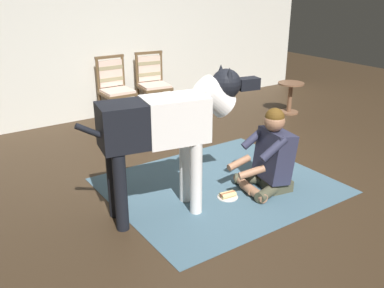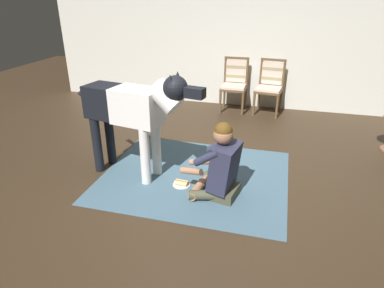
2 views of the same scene
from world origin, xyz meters
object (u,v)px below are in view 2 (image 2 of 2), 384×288
Objects in this scene: large_dog at (133,109)px; hot_dog_on_plate at (182,183)px; dining_chair_right_of_pair at (270,84)px; person_sitting_on_floor at (220,167)px; dining_chair_left_of_pair at (235,82)px.

hot_dog_on_plate is (0.61, -0.11, -0.84)m from large_dog.
hot_dog_on_plate is at bearing -105.42° from dining_chair_right_of_pair.
dining_chair_left_of_pair is at bearing 95.74° from person_sitting_on_floor.
dining_chair_right_of_pair is 4.70× the size of hot_dog_on_plate.
large_dog is (-1.43, -2.85, 0.32)m from dining_chair_right_of_pair.
dining_chair_right_of_pair reaches higher than person_sitting_on_floor.
large_dog is at bearing 169.46° from person_sitting_on_floor.
hot_dog_on_plate is (-0.16, -2.96, -0.52)m from dining_chair_left_of_pair.
large_dog reaches higher than dining_chair_left_of_pair.
person_sitting_on_floor is at bearing -96.52° from dining_chair_right_of_pair.
dining_chair_right_of_pair is at bearing -0.07° from dining_chair_left_of_pair.
dining_chair_left_of_pair is 4.70× the size of hot_dog_on_plate.
large_dog is 1.04m from hot_dog_on_plate.
hot_dog_on_plate is at bearing -93.13° from dining_chair_left_of_pair.
dining_chair_left_of_pair reaches higher than person_sitting_on_floor.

